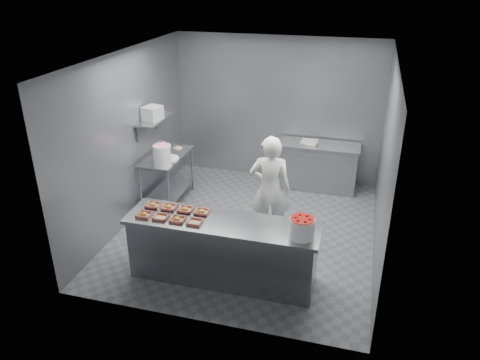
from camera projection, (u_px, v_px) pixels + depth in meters
name	position (u px, v px, depth m)	size (l,w,h in m)	color
floor	(248.00, 229.00, 7.69)	(4.50, 4.50, 0.00)	#4C4C51
ceiling	(249.00, 56.00, 6.51)	(4.50, 4.50, 0.00)	white
wall_back	(277.00, 110.00, 9.07)	(4.00, 0.04, 2.80)	slate
wall_left	(129.00, 138.00, 7.58)	(0.04, 4.50, 2.80)	slate
wall_right	(385.00, 164.00, 6.62)	(0.04, 4.50, 2.80)	slate
service_counter	(223.00, 250.00, 6.32)	(2.60, 0.70, 0.90)	slate
prep_table	(167.00, 172.00, 8.36)	(0.60, 1.20, 0.90)	slate
back_counter	(318.00, 166.00, 8.94)	(1.50, 0.60, 0.90)	slate
wall_shelf	(154.00, 119.00, 8.00)	(0.35, 0.90, 0.03)	slate
tray_0	(144.00, 215.00, 6.25)	(0.19, 0.18, 0.06)	tan
tray_1	(161.00, 217.00, 6.19)	(0.19, 0.18, 0.04)	tan
tray_2	(177.00, 219.00, 6.13)	(0.19, 0.18, 0.06)	tan
tray_3	(195.00, 222.00, 6.08)	(0.19, 0.18, 0.04)	tan
tray_4	(153.00, 205.00, 6.50)	(0.19, 0.18, 0.06)	tan
tray_5	(169.00, 207.00, 6.44)	(0.19, 0.18, 0.06)	tan
tray_6	(185.00, 209.00, 6.38)	(0.19, 0.18, 0.06)	tan
tray_7	(202.00, 212.00, 6.33)	(0.19, 0.18, 0.06)	tan
worker	(270.00, 190.00, 7.09)	(0.63, 0.41, 1.72)	white
strawberry_tub	(302.00, 227.00, 5.72)	(0.32, 0.32, 0.26)	white
glaze_bucket	(162.00, 155.00, 7.73)	(0.31, 0.29, 0.45)	white
bucket_lid	(170.00, 158.00, 8.08)	(0.33, 0.33, 0.03)	white
rag	(178.00, 148.00, 8.55)	(0.13, 0.12, 0.02)	#CCB28C
appliance	(152.00, 113.00, 7.90)	(0.27, 0.30, 0.23)	gray
paper_stack	(310.00, 142.00, 8.79)	(0.30, 0.22, 0.06)	silver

